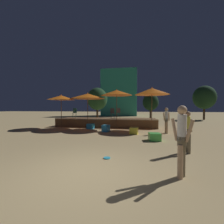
# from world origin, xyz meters

# --- Properties ---
(ground_plane) EXTENTS (120.00, 120.00, 0.00)m
(ground_plane) POSITION_xyz_m (0.00, 0.00, 0.00)
(ground_plane) COLOR tan
(wooden_deck) EXTENTS (9.07, 2.80, 0.80)m
(wooden_deck) POSITION_xyz_m (-1.48, 10.04, 0.36)
(wooden_deck) COLOR brown
(wooden_deck) RESTS_ON ground
(patio_umbrella_0) EXTENTS (2.60, 2.60, 3.31)m
(patio_umbrella_0) POSITION_xyz_m (-0.34, 8.59, 3.00)
(patio_umbrella_0) COLOR brown
(patio_umbrella_0) RESTS_ON ground
(patio_umbrella_1) EXTENTS (2.31, 2.31, 2.90)m
(patio_umbrella_1) POSITION_xyz_m (-5.19, 8.29, 2.63)
(patio_umbrella_1) COLOR brown
(patio_umbrella_1) RESTS_ON ground
(patio_umbrella_2) EXTENTS (2.68, 2.68, 3.37)m
(patio_umbrella_2) POSITION_xyz_m (2.49, 8.29, 3.02)
(patio_umbrella_2) COLOR brown
(patio_umbrella_2) RESTS_ON ground
(patio_umbrella_3) EXTENTS (2.92, 2.92, 3.04)m
(patio_umbrella_3) POSITION_xyz_m (-2.83, 8.44, 2.74)
(patio_umbrella_3) COLOR brown
(patio_umbrella_3) RESTS_ON ground
(cube_seat_0) EXTENTS (0.58, 0.58, 0.48)m
(cube_seat_0) POSITION_xyz_m (-0.90, 6.83, 0.24)
(cube_seat_0) COLOR #2D9EDB
(cube_seat_0) RESTS_ON ground
(cube_seat_1) EXTENTS (0.56, 0.56, 0.44)m
(cube_seat_1) POSITION_xyz_m (-2.43, 7.93, 0.22)
(cube_seat_1) COLOR #2D9EDB
(cube_seat_1) RESTS_ON ground
(cube_seat_2) EXTENTS (0.58, 0.58, 0.44)m
(cube_seat_2) POSITION_xyz_m (1.15, 6.14, 0.22)
(cube_seat_2) COLOR yellow
(cube_seat_2) RESTS_ON ground
(cube_seat_3) EXTENTS (0.65, 0.65, 0.40)m
(cube_seat_3) POSITION_xyz_m (2.29, 4.36, 0.20)
(cube_seat_3) COLOR #4CC651
(cube_seat_3) RESTS_ON ground
(person_0) EXTENTS (0.51, 0.38, 1.81)m
(person_0) POSITION_xyz_m (2.48, 0.12, 1.00)
(person_0) COLOR #72664C
(person_0) RESTS_ON ground
(person_1) EXTENTS (0.47, 0.30, 1.75)m
(person_1) POSITION_xyz_m (3.32, 6.76, 0.96)
(person_1) COLOR tan
(person_1) RESTS_ON ground
(person_2) EXTENTS (0.47, 0.32, 1.62)m
(person_2) POSITION_xyz_m (3.28, 2.31, 0.86)
(person_2) COLOR #72664C
(person_2) RESTS_ON ground
(bistro_chair_0) EXTENTS (0.41, 0.41, 0.90)m
(bistro_chair_0) POSITION_xyz_m (-0.44, 10.48, 1.35)
(bistro_chair_0) COLOR #47474C
(bistro_chair_0) RESTS_ON wooden_deck
(bistro_chair_1) EXTENTS (0.40, 0.41, 0.90)m
(bistro_chair_1) POSITION_xyz_m (-4.62, 9.80, 1.35)
(bistro_chair_1) COLOR #1E4C47
(bistro_chair_1) RESTS_ON wooden_deck
(bistro_chair_2) EXTENTS (0.44, 0.45, 0.90)m
(bistro_chair_2) POSITION_xyz_m (-0.85, 9.49, 1.35)
(bistro_chair_2) COLOR #2D3338
(bistro_chair_2) RESTS_ON wooden_deck
(frisbee_disc) EXTENTS (0.23, 0.23, 0.03)m
(frisbee_disc) POSITION_xyz_m (0.36, 1.17, 0.02)
(frisbee_disc) COLOR #33B2D8
(frisbee_disc) RESTS_ON ground
(background_tree_0) EXTENTS (2.90, 2.90, 4.60)m
(background_tree_0) POSITION_xyz_m (-4.35, 17.03, 3.00)
(background_tree_0) COLOR #3D2B1C
(background_tree_0) RESTS_ON ground
(background_tree_1) EXTENTS (3.06, 3.06, 4.92)m
(background_tree_1) POSITION_xyz_m (10.90, 19.80, 3.23)
(background_tree_1) COLOR #3D2B1C
(background_tree_1) RESTS_ON ground
(background_tree_2) EXTENTS (2.55, 2.55, 4.06)m
(background_tree_2) POSITION_xyz_m (3.47, 21.49, 2.65)
(background_tree_2) COLOR #3D2B1C
(background_tree_2) RESTS_ON ground
(distant_building) EXTENTS (7.60, 3.59, 9.94)m
(distant_building) POSITION_xyz_m (-2.58, 28.81, 4.97)
(distant_building) COLOR teal
(distant_building) RESTS_ON ground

